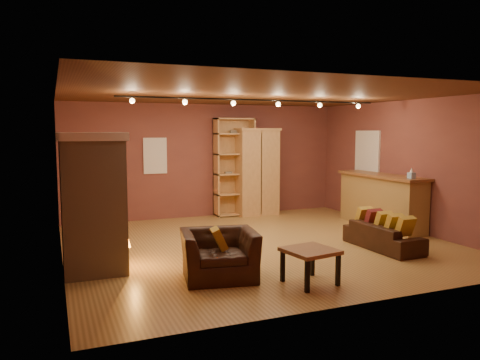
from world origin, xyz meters
name	(u,v)px	position (x,y,z in m)	size (l,w,h in m)	color
floor	(260,244)	(0.00, 0.00, 0.00)	(7.00, 7.00, 0.00)	olive
ceiling	(261,95)	(0.00, 0.00, 2.80)	(7.00, 7.00, 0.00)	brown
back_wall	(207,161)	(0.00, 3.25, 1.40)	(7.00, 0.02, 2.80)	brown
left_wall	(59,178)	(-3.50, 0.00, 1.40)	(0.02, 6.50, 2.80)	brown
right_wall	(409,166)	(3.50, 0.00, 1.40)	(0.02, 6.50, 2.80)	brown
fireplace	(94,203)	(-3.04, -0.60, 1.06)	(1.01, 0.98, 2.12)	tan
back_window	(155,156)	(-1.30, 3.23, 1.55)	(0.56, 0.04, 0.86)	white
bookcase	(233,166)	(0.67, 3.12, 1.25)	(1.01, 0.39, 2.46)	tan
armoire	(257,171)	(1.26, 2.97, 1.11)	(1.09, 0.62, 2.21)	tan
bar_counter	(381,200)	(3.20, 0.50, 0.60)	(0.65, 2.47, 1.18)	#A9884D
tissue_box	(411,174)	(3.15, -0.47, 1.27)	(0.11, 0.11, 0.21)	#90BBE7
right_window	(367,151)	(3.47, 1.40, 1.65)	(0.05, 0.90, 1.00)	white
loveseat	(383,231)	(1.95, -1.13, 0.34)	(0.51, 1.60, 0.70)	black
armchair	(219,246)	(-1.39, -1.62, 0.47)	(1.18, 0.88, 0.94)	black
coffee_table	(310,254)	(-0.29, -2.34, 0.42)	(0.75, 0.75, 0.50)	brown
track_rail	(256,102)	(0.00, 0.20, 2.69)	(5.20, 0.09, 0.13)	black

